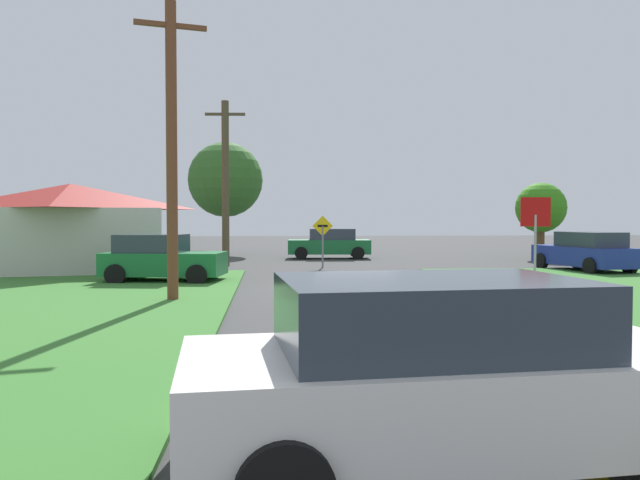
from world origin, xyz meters
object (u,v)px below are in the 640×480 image
at_px(car_on_crossroad, 585,252).
at_px(oak_tree_left, 225,180).
at_px(parked_car_near_building, 161,259).
at_px(car_behind_on_main_road, 446,373).
at_px(direction_sign, 323,235).
at_px(barn, 71,227).
at_px(stop_sign, 535,226).
at_px(pine_tree_center, 541,208).
at_px(car_approaching_junction, 330,244).
at_px(utility_pole_near, 172,148).
at_px(utility_pole_mid, 225,182).

bearing_deg(car_on_crossroad, oak_tree_left, 38.81).
height_order(parked_car_near_building, car_behind_on_main_road, same).
distance_m(parked_car_near_building, direction_sign, 8.39).
distance_m(car_on_crossroad, direction_sign, 10.87).
bearing_deg(barn, car_on_crossroad, -6.70).
bearing_deg(direction_sign, stop_sign, -64.10).
distance_m(stop_sign, pine_tree_center, 16.71).
height_order(car_on_crossroad, barn, barn).
bearing_deg(pine_tree_center, car_on_crossroad, -102.56).
distance_m(parked_car_near_building, pine_tree_center, 21.11).
xyz_separation_m(parked_car_near_building, car_behind_on_main_road, (5.08, -15.67, 0.00)).
bearing_deg(parked_car_near_building, car_approaching_junction, 68.44).
relative_size(car_behind_on_main_road, utility_pole_near, 0.61).
relative_size(car_approaching_junction, barn, 0.54).
bearing_deg(car_behind_on_main_road, utility_pole_mid, 93.56).
height_order(car_behind_on_main_road, utility_pole_near, utility_pole_near).
xyz_separation_m(oak_tree_left, pine_tree_center, (17.12, -5.66, -1.79)).
distance_m(car_behind_on_main_road, utility_pole_near, 11.83).
distance_m(direction_sign, pine_tree_center, 13.13).
height_order(direction_sign, barn, barn).
height_order(stop_sign, pine_tree_center, pine_tree_center).
height_order(utility_pole_near, barn, utility_pole_near).
bearing_deg(oak_tree_left, car_approaching_junction, -35.44).
relative_size(stop_sign, car_behind_on_main_road, 0.58).
height_order(car_approaching_junction, utility_pole_mid, utility_pole_mid).
bearing_deg(parked_car_near_building, stop_sign, -13.85).
bearing_deg(car_behind_on_main_road, car_on_crossroad, 53.56).
xyz_separation_m(stop_sign, utility_pole_mid, (-9.31, 11.45, 1.88)).
xyz_separation_m(parked_car_near_building, car_approaching_junction, (6.91, 12.10, 0.00)).
bearing_deg(pine_tree_center, utility_pole_mid, -167.54).
height_order(utility_pole_near, oak_tree_left, utility_pole_near).
xyz_separation_m(parked_car_near_building, utility_pole_near, (1.14, -4.97, 3.14)).
height_order(car_on_crossroad, car_behind_on_main_road, same).
xyz_separation_m(car_approaching_junction, direction_sign, (-0.95, -6.23, 0.61)).
distance_m(stop_sign, car_on_crossroad, 9.14).
xyz_separation_m(car_behind_on_main_road, car_approaching_junction, (1.83, 27.77, -0.00)).
bearing_deg(direction_sign, barn, -176.91).
bearing_deg(barn, utility_pole_near, -60.77).
distance_m(parked_car_near_building, utility_pole_mid, 7.81).
bearing_deg(utility_pole_near, pine_tree_center, 42.60).
height_order(oak_tree_left, barn, oak_tree_left).
distance_m(stop_sign, car_approaching_junction, 17.06).
distance_m(utility_pole_near, oak_tree_left, 21.28).
xyz_separation_m(utility_pole_near, barn, (-5.74, 10.27, -2.14)).
bearing_deg(parked_car_near_building, barn, 139.16).
distance_m(parked_car_near_building, car_approaching_junction, 13.94).
relative_size(utility_pole_near, direction_sign, 3.33).
relative_size(car_on_crossroad, car_approaching_junction, 1.05).
xyz_separation_m(car_on_crossroad, utility_pole_mid, (-14.73, 4.18, 3.02)).
height_order(car_approaching_junction, utility_pole_near, utility_pole_near).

